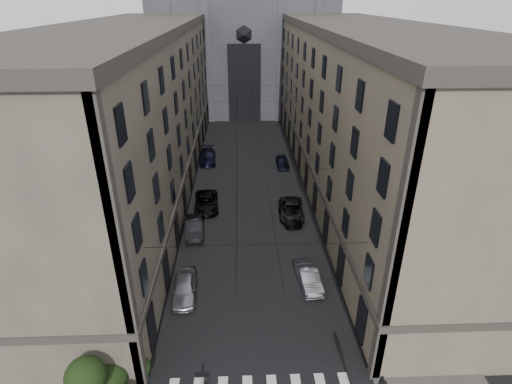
{
  "coord_description": "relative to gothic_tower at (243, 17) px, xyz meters",
  "views": [
    {
      "loc": [
        -0.9,
        -10.82,
        21.37
      ],
      "look_at": [
        0.06,
        12.78,
        9.82
      ],
      "focal_mm": 28.0,
      "sensor_mm": 36.0,
      "label": 1
    }
  ],
  "objects": [
    {
      "name": "gothic_tower",
      "position": [
        0.0,
        0.0,
        0.0
      ],
      "size": [
        35.0,
        23.0,
        58.0
      ],
      "color": "#2D2D33",
      "rests_on": "ground"
    },
    {
      "name": "car_left_far",
      "position": [
        -5.68,
        -31.86,
        -17.0
      ],
      "size": [
        2.56,
        5.63,
        1.6
      ],
      "primitive_type": "imported",
      "rotation": [
        0.0,
        0.0,
        0.06
      ],
      "color": "black",
      "rests_on": "ground"
    },
    {
      "name": "sidewalk_left",
      "position": [
        -10.5,
        -38.96,
        -17.72
      ],
      "size": [
        7.0,
        80.0,
        0.15
      ],
      "primitive_type": "cube",
      "color": "#383533",
      "rests_on": "ground"
    },
    {
      "name": "tram_wires",
      "position": [
        0.0,
        -39.33,
        -10.55
      ],
      "size": [
        14.0,
        60.0,
        0.43
      ],
      "color": "black",
      "rests_on": "ground"
    },
    {
      "name": "car_left_midnear",
      "position": [
        -5.68,
        -51.56,
        -17.0
      ],
      "size": [
        2.21,
        4.98,
        1.59
      ],
      "primitive_type": "imported",
      "rotation": [
        0.0,
        0.0,
        0.11
      ],
      "color": "black",
      "rests_on": "ground"
    },
    {
      "name": "building_left",
      "position": [
        -13.44,
        -38.96,
        -8.45
      ],
      "size": [
        13.6,
        60.6,
        18.85
      ],
      "color": "#4D443B",
      "rests_on": "ground"
    },
    {
      "name": "car_left_midfar",
      "position": [
        -4.86,
        -46.05,
        -17.03
      ],
      "size": [
        2.92,
        5.72,
        1.54
      ],
      "primitive_type": "imported",
      "rotation": [
        0.0,
        0.0,
        0.07
      ],
      "color": "black",
      "rests_on": "ground"
    },
    {
      "name": "car_right_midnear",
      "position": [
        4.48,
        -48.12,
        -17.04
      ],
      "size": [
        2.91,
        5.62,
        1.52
      ],
      "primitive_type": "imported",
      "rotation": [
        0.0,
        0.0,
        -0.07
      ],
      "color": "black",
      "rests_on": "ground"
    },
    {
      "name": "sidewalk_right",
      "position": [
        10.5,
        -38.96,
        -17.72
      ],
      "size": [
        7.0,
        80.0,
        0.15
      ],
      "primitive_type": "cube",
      "color": "#383533",
      "rests_on": "ground"
    },
    {
      "name": "car_right_far",
      "position": [
        4.89,
        -34.13,
        -17.09
      ],
      "size": [
        1.7,
        4.15,
        1.41
      ],
      "primitive_type": "imported",
      "rotation": [
        0.0,
        0.0,
        0.01
      ],
      "color": "black",
      "rests_on": "ground"
    },
    {
      "name": "car_right_near",
      "position": [
        4.48,
        -59.7,
        -17.09
      ],
      "size": [
        1.91,
        4.45,
        1.43
      ],
      "primitive_type": "imported",
      "rotation": [
        0.0,
        0.0,
        0.09
      ],
      "color": "gray",
      "rests_on": "ground"
    },
    {
      "name": "car_right_midfar",
      "position": [
        4.2,
        -49.12,
        -17.15
      ],
      "size": [
        2.35,
        4.68,
        1.3
      ],
      "primitive_type": "imported",
      "rotation": [
        0.0,
        0.0,
        0.12
      ],
      "color": "black",
      "rests_on": "ground"
    },
    {
      "name": "car_left_near",
      "position": [
        -5.53,
        -60.68,
        -17.03
      ],
      "size": [
        2.11,
        4.62,
        1.54
      ],
      "primitive_type": "imported",
      "rotation": [
        0.0,
        0.0,
        0.07
      ],
      "color": "gray",
      "rests_on": "ground"
    },
    {
      "name": "building_right",
      "position": [
        13.44,
        -38.96,
        -8.45
      ],
      "size": [
        13.6,
        60.6,
        18.85
      ],
      "color": "brown",
      "rests_on": "ground"
    },
    {
      "name": "shrub_cluster",
      "position": [
        -8.72,
        -69.95,
        -16.0
      ],
      "size": [
        3.9,
        4.4,
        3.9
      ],
      "color": "black",
      "rests_on": "sidewalk_left"
    }
  ]
}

